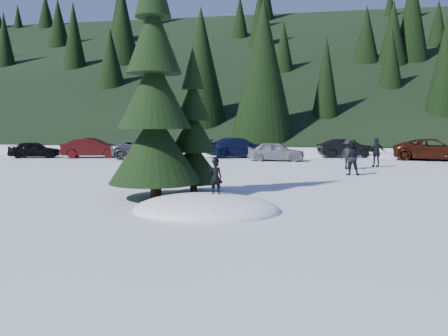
% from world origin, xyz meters
% --- Properties ---
extents(ground, '(200.00, 200.00, 0.00)m').
position_xyz_m(ground, '(0.00, 0.00, 0.00)').
color(ground, white).
rests_on(ground, ground).
extents(snow_mound, '(4.48, 3.52, 0.96)m').
position_xyz_m(snow_mound, '(0.00, 0.00, 0.00)').
color(snow_mound, white).
rests_on(snow_mound, ground).
extents(forest_hillside, '(200.00, 60.00, 25.00)m').
position_xyz_m(forest_hillside, '(0.00, 54.00, 12.50)').
color(forest_hillside, black).
rests_on(forest_hillside, ground).
extents(spruce_tall, '(3.20, 3.20, 8.60)m').
position_xyz_m(spruce_tall, '(-2.20, 1.80, 3.32)').
color(spruce_tall, black).
rests_on(spruce_tall, ground).
extents(spruce_short, '(2.20, 2.20, 5.37)m').
position_xyz_m(spruce_short, '(-1.20, 3.20, 2.10)').
color(spruce_short, black).
rests_on(spruce_short, ground).
extents(child_skier, '(0.39, 0.27, 1.01)m').
position_xyz_m(child_skier, '(0.24, 0.20, 0.98)').
color(child_skier, black).
rests_on(child_skier, snow_mound).
extents(adult_0, '(0.90, 0.72, 1.79)m').
position_xyz_m(adult_0, '(5.27, 10.18, 0.89)').
color(adult_0, black).
rests_on(adult_0, ground).
extents(adult_1, '(1.08, 0.61, 1.74)m').
position_xyz_m(adult_1, '(7.20, 14.53, 0.87)').
color(adult_1, black).
rests_on(adult_1, ground).
extents(adult_2, '(1.22, 1.24, 1.71)m').
position_xyz_m(adult_2, '(5.43, 13.01, 0.86)').
color(adult_2, black).
rests_on(adult_2, ground).
extents(car_0, '(3.95, 2.44, 1.26)m').
position_xyz_m(car_0, '(-17.33, 17.68, 0.63)').
color(car_0, black).
rests_on(car_0, ground).
extents(car_1, '(4.84, 2.74, 1.51)m').
position_xyz_m(car_1, '(-12.96, 18.48, 0.75)').
color(car_1, '#380A0A').
rests_on(car_1, ground).
extents(car_2, '(5.86, 3.78, 1.50)m').
position_xyz_m(car_2, '(-8.33, 18.16, 0.75)').
color(car_2, '#4F5057').
rests_on(car_2, ground).
extents(car_3, '(5.65, 3.85, 1.52)m').
position_xyz_m(car_3, '(-1.87, 20.67, 0.76)').
color(car_3, '#0E1634').
rests_on(car_3, ground).
extents(car_4, '(3.99, 1.71, 1.34)m').
position_xyz_m(car_4, '(1.04, 18.03, 0.67)').
color(car_4, gray).
rests_on(car_4, ground).
extents(car_5, '(4.52, 2.52, 1.41)m').
position_xyz_m(car_5, '(6.20, 22.22, 0.71)').
color(car_5, black).
rests_on(car_5, ground).
extents(car_6, '(5.88, 3.61, 1.52)m').
position_xyz_m(car_6, '(12.07, 20.45, 0.76)').
color(car_6, '#351309').
rests_on(car_6, ground).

